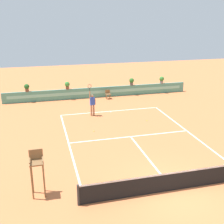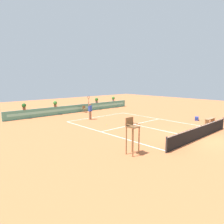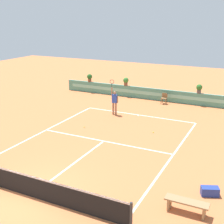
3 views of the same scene
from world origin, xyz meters
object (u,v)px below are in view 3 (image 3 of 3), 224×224
(tennis_ball_mid_court, at_px, (153,132))
(bench_courtside, at_px, (187,204))
(potted_plant_right, at_px, (199,88))
(gear_bag, at_px, (210,191))
(tennis_player, at_px, (114,101))
(ball_kid_chair, at_px, (164,98))
(potted_plant_far_left, at_px, (90,77))
(tennis_ball_near_baseline, at_px, (84,127))
(potted_plant_left, at_px, (126,81))

(tennis_ball_mid_court, bearing_deg, bench_courtside, -62.52)
(bench_courtside, height_order, potted_plant_right, potted_plant_right)
(tennis_ball_mid_court, xyz_separation_m, potted_plant_right, (1.19, 7.45, 1.38))
(bench_courtside, bearing_deg, gear_bag, 70.40)
(gear_bag, height_order, tennis_player, tennis_player)
(ball_kid_chair, relative_size, potted_plant_far_left, 1.17)
(tennis_player, bearing_deg, potted_plant_far_left, 134.39)
(tennis_player, height_order, potted_plant_right, tennis_player)
(bench_courtside, distance_m, potted_plant_far_left, 19.41)
(bench_courtside, distance_m, tennis_player, 12.17)
(potted_plant_far_left, bearing_deg, bench_courtside, -49.37)
(tennis_player, bearing_deg, bench_courtside, -51.62)
(tennis_ball_near_baseline, xyz_separation_m, potted_plant_far_left, (-4.52, 8.52, 1.38))
(potted_plant_far_left, bearing_deg, tennis_player, -45.61)
(gear_bag, bearing_deg, tennis_ball_near_baseline, 152.11)
(ball_kid_chair, xyz_separation_m, tennis_ball_mid_court, (1.42, -6.72, -0.44))
(ball_kid_chair, relative_size, potted_plant_left, 1.17)
(potted_plant_far_left, bearing_deg, potted_plant_right, 0.00)
(gear_bag, distance_m, tennis_ball_mid_court, 7.13)
(gear_bag, xyz_separation_m, tennis_player, (-8.11, 7.93, 0.87))
(potted_plant_far_left, relative_size, potted_plant_right, 1.00)
(tennis_player, xyz_separation_m, tennis_ball_mid_court, (3.77, -2.27, -1.02))
(tennis_ball_mid_court, height_order, potted_plant_left, potted_plant_left)
(tennis_player, xyz_separation_m, potted_plant_right, (4.96, 5.18, 0.36))
(potted_plant_far_left, xyz_separation_m, potted_plant_right, (10.03, 0.00, 0.00))
(tennis_ball_near_baseline, height_order, tennis_ball_mid_court, same)
(bench_courtside, height_order, potted_plant_left, potted_plant_left)
(gear_bag, distance_m, potted_plant_far_left, 18.64)
(ball_kid_chair, xyz_separation_m, gear_bag, (5.76, -12.38, -0.30))
(gear_bag, height_order, tennis_ball_near_baseline, gear_bag)
(tennis_player, relative_size, tennis_ball_near_baseline, 38.01)
(tennis_player, xyz_separation_m, potted_plant_left, (-1.40, 5.18, 0.36))
(tennis_ball_mid_court, relative_size, potted_plant_far_left, 0.09)
(bench_courtside, height_order, tennis_ball_near_baseline, bench_courtside)
(tennis_player, bearing_deg, gear_bag, -44.34)
(ball_kid_chair, bearing_deg, tennis_ball_mid_court, -78.10)
(potted_plant_right, xyz_separation_m, potted_plant_left, (-6.36, 0.00, 0.00))
(tennis_ball_near_baseline, distance_m, potted_plant_far_left, 9.75)
(tennis_player, relative_size, potted_plant_right, 3.57)
(ball_kid_chair, relative_size, tennis_ball_mid_court, 12.50)
(potted_plant_far_left, height_order, potted_plant_right, same)
(potted_plant_left, bearing_deg, gear_bag, -54.04)
(ball_kid_chair, relative_size, tennis_ball_near_baseline, 12.50)
(gear_bag, bearing_deg, potted_plant_far_left, 135.17)
(tennis_ball_mid_court, bearing_deg, ball_kid_chair, 101.90)
(tennis_ball_mid_court, relative_size, potted_plant_right, 0.09)
(bench_courtside, relative_size, potted_plant_far_left, 2.21)
(ball_kid_chair, distance_m, tennis_player, 5.07)
(bench_courtside, relative_size, tennis_player, 0.62)
(tennis_ball_near_baseline, distance_m, potted_plant_left, 8.68)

